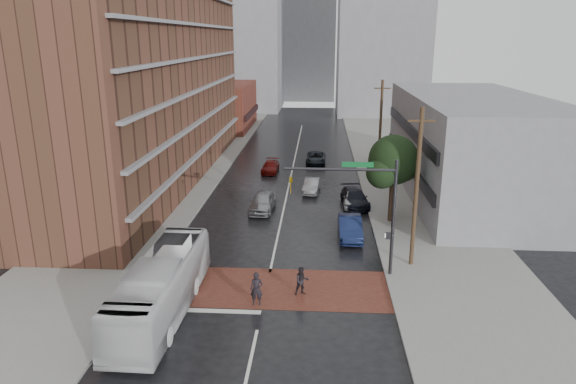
# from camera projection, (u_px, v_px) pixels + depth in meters

# --- Properties ---
(ground) EXTENTS (160.00, 160.00, 0.00)m
(ground) POSITION_uv_depth(u_px,v_px,m) (266.00, 292.00, 29.09)
(ground) COLOR black
(ground) RESTS_ON ground
(crosswalk) EXTENTS (14.00, 5.00, 0.02)m
(crosswalk) POSITION_uv_depth(u_px,v_px,m) (266.00, 288.00, 29.57)
(crosswalk) COLOR brown
(crosswalk) RESTS_ON ground
(sidewalk_west) EXTENTS (9.00, 90.00, 0.15)m
(sidewalk_west) POSITION_uv_depth(u_px,v_px,m) (181.00, 175.00, 53.65)
(sidewalk_west) COLOR gray
(sidewalk_west) RESTS_ON ground
(sidewalk_east) EXTENTS (9.00, 90.00, 0.15)m
(sidewalk_east) POSITION_uv_depth(u_px,v_px,m) (403.00, 178.00, 52.28)
(sidewalk_east) COLOR gray
(sidewalk_east) RESTS_ON ground
(apartment_block) EXTENTS (10.00, 44.00, 28.00)m
(apartment_block) POSITION_uv_depth(u_px,v_px,m) (144.00, 36.00, 48.82)
(apartment_block) COLOR brown
(apartment_block) RESTS_ON ground
(storefront_west) EXTENTS (8.00, 16.00, 7.00)m
(storefront_west) POSITION_uv_depth(u_px,v_px,m) (225.00, 106.00, 80.40)
(storefront_west) COLOR maroon
(storefront_west) RESTS_ON ground
(building_east) EXTENTS (11.00, 26.00, 9.00)m
(building_east) POSITION_uv_depth(u_px,v_px,m) (471.00, 146.00, 45.93)
(building_east) COLOR gray
(building_east) RESTS_ON ground
(distant_tower_west) EXTENTS (18.00, 16.00, 32.00)m
(distant_tower_west) POSITION_uv_depth(u_px,v_px,m) (235.00, 26.00, 99.84)
(distant_tower_west) COLOR gray
(distant_tower_west) RESTS_ON ground
(distant_tower_east) EXTENTS (16.00, 14.00, 36.00)m
(distant_tower_east) POSITION_uv_depth(u_px,v_px,m) (384.00, 13.00, 91.86)
(distant_tower_east) COLOR gray
(distant_tower_east) RESTS_ON ground
(distant_tower_center) EXTENTS (12.00, 10.00, 24.00)m
(distant_tower_center) POSITION_uv_depth(u_px,v_px,m) (308.00, 46.00, 116.40)
(distant_tower_center) COLOR gray
(distant_tower_center) RESTS_ON ground
(street_tree) EXTENTS (4.20, 4.10, 6.90)m
(street_tree) POSITION_uv_depth(u_px,v_px,m) (393.00, 163.00, 38.72)
(street_tree) COLOR #332319
(street_tree) RESTS_ON ground
(signal_mast) EXTENTS (6.50, 0.30, 7.20)m
(signal_mast) POSITION_uv_depth(u_px,v_px,m) (369.00, 201.00, 29.77)
(signal_mast) COLOR #2D2D33
(signal_mast) RESTS_ON ground
(utility_pole_near) EXTENTS (1.60, 0.26, 10.00)m
(utility_pole_near) POSITION_uv_depth(u_px,v_px,m) (416.00, 188.00, 30.91)
(utility_pole_near) COLOR #473321
(utility_pole_near) RESTS_ON ground
(utility_pole_far) EXTENTS (1.60, 0.26, 10.00)m
(utility_pole_far) POSITION_uv_depth(u_px,v_px,m) (380.00, 131.00, 50.02)
(utility_pole_far) COLOR #473321
(utility_pole_far) RESTS_ON ground
(transit_bus) EXTENTS (2.70, 11.03, 3.06)m
(transit_bus) POSITION_uv_depth(u_px,v_px,m) (162.00, 286.00, 26.43)
(transit_bus) COLOR silver
(transit_bus) RESTS_ON ground
(pedestrian_a) EXTENTS (0.70, 0.47, 1.88)m
(pedestrian_a) POSITION_uv_depth(u_px,v_px,m) (257.00, 289.00, 27.41)
(pedestrian_a) COLOR black
(pedestrian_a) RESTS_ON ground
(pedestrian_b) EXTENTS (0.96, 0.85, 1.66)m
(pedestrian_b) POSITION_uv_depth(u_px,v_px,m) (302.00, 281.00, 28.56)
(pedestrian_b) COLOR black
(pedestrian_b) RESTS_ON ground
(car_travel_a) EXTENTS (2.15, 4.70, 1.56)m
(car_travel_a) POSITION_uv_depth(u_px,v_px,m) (263.00, 202.00, 42.43)
(car_travel_a) COLOR #94969B
(car_travel_a) RESTS_ON ground
(car_travel_b) EXTENTS (1.72, 4.01, 1.28)m
(car_travel_b) POSITION_uv_depth(u_px,v_px,m) (312.00, 186.00, 47.63)
(car_travel_b) COLOR #94979B
(car_travel_b) RESTS_ON ground
(car_travel_c) EXTENTS (1.81, 4.12, 1.18)m
(car_travel_c) POSITION_uv_depth(u_px,v_px,m) (270.00, 167.00, 54.82)
(car_travel_c) COLOR maroon
(car_travel_c) RESTS_ON ground
(suv_travel) EXTENTS (2.24, 4.72, 1.30)m
(suv_travel) POSITION_uv_depth(u_px,v_px,m) (316.00, 158.00, 58.60)
(suv_travel) COLOR black
(suv_travel) RESTS_ON ground
(car_parked_near) EXTENTS (1.65, 4.66, 1.53)m
(car_parked_near) POSITION_uv_depth(u_px,v_px,m) (350.00, 227.00, 36.79)
(car_parked_near) COLOR #131E44
(car_parked_near) RESTS_ON ground
(car_parked_mid) EXTENTS (2.57, 5.02, 1.39)m
(car_parked_mid) POSITION_uv_depth(u_px,v_px,m) (355.00, 198.00, 43.82)
(car_parked_mid) COLOR black
(car_parked_mid) RESTS_ON ground
(car_parked_far) EXTENTS (2.03, 4.35, 1.44)m
(car_parked_far) POSITION_uv_depth(u_px,v_px,m) (354.00, 197.00, 43.85)
(car_parked_far) COLOR #A5A8AC
(car_parked_far) RESTS_ON ground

